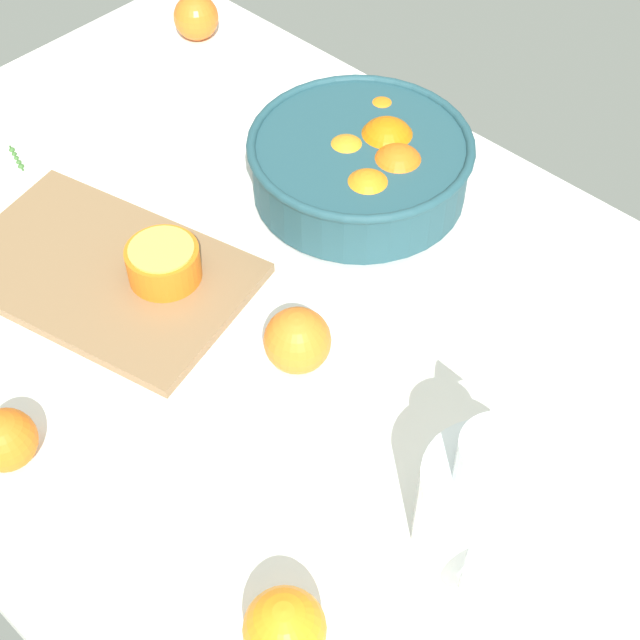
{
  "coord_description": "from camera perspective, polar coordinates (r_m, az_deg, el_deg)",
  "views": [
    {
      "loc": [
        46.34,
        -48.93,
        82.52
      ],
      "look_at": [
        0.93,
        -0.84,
        5.71
      ],
      "focal_mm": 52.69,
      "sensor_mm": 36.0,
      "label": 1
    }
  ],
  "objects": [
    {
      "name": "loose_orange_0",
      "position": [
        0.85,
        -2.16,
        -18.23
      ],
      "size": [
        7.37,
        7.37,
        7.37
      ],
      "primitive_type": "sphere",
      "color": "orange",
      "rests_on": "ground_plane"
    },
    {
      "name": "loose_orange_3",
      "position": [
        1.0,
        -18.58,
        -6.92
      ],
      "size": [
        6.55,
        6.55,
        6.55
      ],
      "primitive_type": "sphere",
      "color": "orange",
      "rests_on": "ground_plane"
    },
    {
      "name": "herb_sprig_0",
      "position": [
        1.36,
        -17.96,
        9.39
      ],
      "size": [
        5.85,
        2.06,
        0.87
      ],
      "color": "#3E6E31",
      "rests_on": "ground_plane"
    },
    {
      "name": "juice_pitcher",
      "position": [
        0.89,
        9.9,
        -11.28
      ],
      "size": [
        12.53,
        15.7,
        17.12
      ],
      "color": "white",
      "rests_on": "ground_plane"
    },
    {
      "name": "ground_plane",
      "position": [
        1.08,
        -0.05,
        -2.0
      ],
      "size": [
        144.72,
        85.79,
        3.0
      ],
      "primitive_type": "cube",
      "color": "white"
    },
    {
      "name": "cutting_board",
      "position": [
        1.16,
        -13.01,
        2.82
      ],
      "size": [
        38.96,
        29.54,
        1.33
      ],
      "primitive_type": "cube",
      "rotation": [
        0.0,
        0.0,
        0.23
      ],
      "color": "olive",
      "rests_on": "ground_plane"
    },
    {
      "name": "loose_orange_4",
      "position": [
        1.02,
        -1.18,
        -1.41
      ],
      "size": [
        7.46,
        7.46,
        7.46
      ],
      "primitive_type": "sphere",
      "color": "orange",
      "rests_on": "ground_plane"
    },
    {
      "name": "fruit_bowl",
      "position": [
        1.21,
        2.61,
        9.39
      ],
      "size": [
        28.56,
        28.56,
        10.44
      ],
      "color": "#234C56",
      "rests_on": "ground_plane"
    },
    {
      "name": "orange_half_0",
      "position": [
        1.12,
        -9.49,
        3.46
      ],
      "size": [
        8.73,
        8.73,
        4.64
      ],
      "color": "orange",
      "rests_on": "cutting_board"
    },
    {
      "name": "loose_orange_2",
      "position": [
        1.53,
        -7.54,
        17.77
      ],
      "size": [
        6.97,
        6.97,
        6.97
      ],
      "primitive_type": "sphere",
      "color": "orange",
      "rests_on": "ground_plane"
    }
  ]
}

